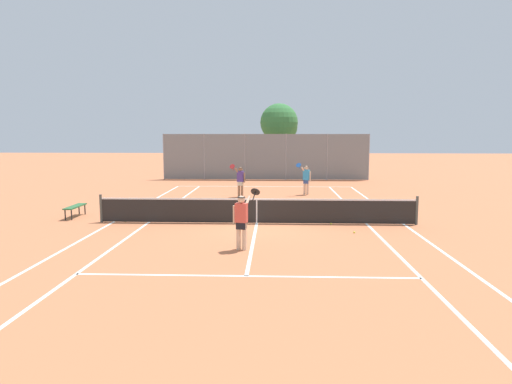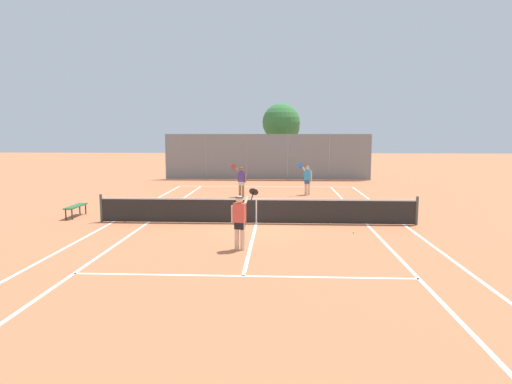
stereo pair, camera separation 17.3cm
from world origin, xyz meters
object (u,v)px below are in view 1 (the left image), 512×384
loose_tennis_ball_2 (126,221)px  player_far_right (306,178)px  player_far_left (240,180)px  player_near_side (242,219)px  tennis_net (257,210)px  tree_behind_left (280,124)px  loose_tennis_ball_0 (331,224)px  loose_tennis_ball_1 (354,232)px  courtside_bench (75,207)px

loose_tennis_ball_2 → player_far_right: bearing=47.4°
player_far_left → loose_tennis_ball_2: (-3.89, -7.06, -0.89)m
player_near_side → player_far_left: 11.06m
tennis_net → player_far_right: (2.41, 8.12, 0.42)m
tennis_net → tree_behind_left: 19.86m
loose_tennis_ball_2 → loose_tennis_ball_0: bearing=-1.2°
player_far_right → tennis_net: bearing=-106.5°
player_far_right → loose_tennis_ball_0: bearing=-87.4°
loose_tennis_ball_1 → tree_behind_left: size_ratio=0.01×
courtside_bench → tree_behind_left: bearing=65.3°
tennis_net → player_far_left: player_far_left is taller
courtside_bench → player_far_left: bearing=44.4°
tennis_net → courtside_bench: size_ratio=8.00×
player_far_left → loose_tennis_ball_1: size_ratio=26.88×
player_far_right → player_near_side: bearing=-102.6°
tennis_net → loose_tennis_ball_2: (-5.03, 0.04, -0.48)m
loose_tennis_ball_2 → loose_tennis_ball_1: bearing=-10.8°
player_far_right → loose_tennis_ball_1: size_ratio=26.88×
loose_tennis_ball_0 → loose_tennis_ball_2: 7.81m
player_near_side → loose_tennis_ball_2: 6.25m
player_near_side → player_far_right: (2.69, 12.05, 0.00)m
loose_tennis_ball_0 → tree_behind_left: 20.12m
tennis_net → loose_tennis_ball_2: size_ratio=181.82×
player_near_side → tree_behind_left: size_ratio=0.31×
tennis_net → courtside_bench: 7.46m
loose_tennis_ball_0 → tree_behind_left: size_ratio=0.01×
player_near_side → loose_tennis_ball_1: (3.67, 2.36, -0.89)m
loose_tennis_ball_0 → loose_tennis_ball_1: bearing=-67.0°
loose_tennis_ball_0 → tree_behind_left: (-1.66, 19.63, 4.07)m
player_far_right → loose_tennis_ball_0: (0.37, -8.25, -0.89)m
loose_tennis_ball_1 → tree_behind_left: (-2.27, 21.07, 4.07)m
tree_behind_left → loose_tennis_ball_1: bearing=-83.9°
player_far_left → loose_tennis_ball_1: (4.53, -8.67, -0.89)m
tennis_net → loose_tennis_ball_0: 2.82m
loose_tennis_ball_2 → tree_behind_left: 20.81m
player_near_side → loose_tennis_ball_0: (3.06, 3.80, -0.89)m
loose_tennis_ball_1 → tree_behind_left: 21.58m
courtside_bench → loose_tennis_ball_2: bearing=-21.9°
player_near_side → courtside_bench: (-7.11, 4.92, -0.52)m
loose_tennis_ball_0 → loose_tennis_ball_2: (-7.81, 0.17, 0.00)m
tennis_net → loose_tennis_ball_0: (2.78, -0.13, -0.48)m
player_far_left → courtside_bench: bearing=-135.6°
player_far_right → courtside_bench: bearing=-144.0°
loose_tennis_ball_2 → tree_behind_left: (6.15, 19.46, 4.07)m
tree_behind_left → loose_tennis_ball_2: bearing=-107.5°
player_far_left → player_far_right: same height
player_far_right → courtside_bench: size_ratio=1.18×
player_near_side → loose_tennis_ball_2: size_ratio=26.88×
player_far_left → courtside_bench: 8.76m
player_far_left → tree_behind_left: tree_behind_left is taller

